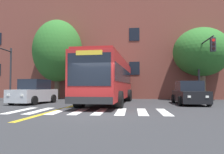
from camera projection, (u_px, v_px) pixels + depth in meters
ground_plane at (93, 114)px, 10.38m from camera, size 120.00×120.00×0.00m
crosswalk at (90, 111)px, 11.44m from camera, size 8.22×3.64×0.01m
lane_line_yellow_inner at (102, 98)px, 25.56m from camera, size 0.12×36.00×0.01m
lane_line_yellow_outer at (103, 98)px, 25.54m from camera, size 0.12×36.00×0.01m
city_bus at (109, 80)px, 16.92m from camera, size 3.16×11.95×3.41m
car_silver_near_lane at (34, 93)px, 16.69m from camera, size 2.41×4.41×1.86m
car_black_far_lane at (189, 94)px, 15.97m from camera, size 2.15×4.65×1.71m
car_grey_behind_bus at (122, 88)px, 27.45m from camera, size 2.67×5.15×2.30m
traffic_light_near_corner at (204, 58)px, 17.76m from camera, size 0.35×3.94×5.44m
traffic_light_far_corner at (3, 63)px, 18.97m from camera, size 0.59×3.18×4.91m
street_tree_curbside_large at (201, 52)px, 20.96m from camera, size 7.36×7.63×6.94m
street_tree_curbside_small at (58, 51)px, 23.50m from camera, size 5.82×5.80×8.49m
building_facade at (135, 45)px, 27.16m from camera, size 40.21×7.60×13.09m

